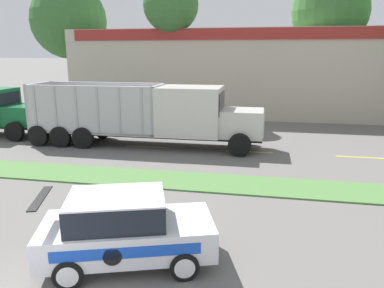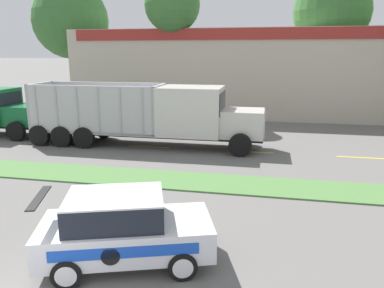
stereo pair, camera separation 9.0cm
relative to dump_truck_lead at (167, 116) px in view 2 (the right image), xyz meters
name	(u,v)px [view 2 (the right image)]	position (x,y,z in m)	size (l,w,h in m)	color
grass_verge	(157,179)	(1.02, -5.36, -1.63)	(120.00, 2.12, 0.06)	#517F42
centre_line_3	(57,142)	(-6.38, -0.30, -1.65)	(2.40, 0.14, 0.01)	yellow
centre_line_4	(149,147)	(-0.98, -0.30, -1.65)	(2.40, 0.14, 0.01)	yellow
centre_line_5	(250,152)	(4.42, -0.30, -1.65)	(2.40, 0.14, 0.01)	yellow
centre_line_6	(363,158)	(9.82, -0.30, -1.65)	(2.40, 0.14, 0.01)	yellow
dump_truck_lead	(167,116)	(0.00, 0.00, 0.00)	(12.55, 2.80, 3.29)	black
rally_car	(123,228)	(2.01, -11.31, -0.77)	(4.40, 3.03, 1.77)	silver
store_building_backdrop	(285,72)	(6.49, 14.64, 1.67)	(33.69, 12.10, 6.66)	#BCB29E
tree_behind_left	(70,13)	(-11.95, 12.35, 6.59)	(6.49, 6.49, 12.47)	brown
tree_behind_right	(172,1)	(-1.99, 9.06, 6.94)	(4.07, 4.07, 11.38)	brown
tree_behind_far_right	(332,4)	(9.58, 12.27, 6.80)	(5.70, 5.70, 12.20)	brown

